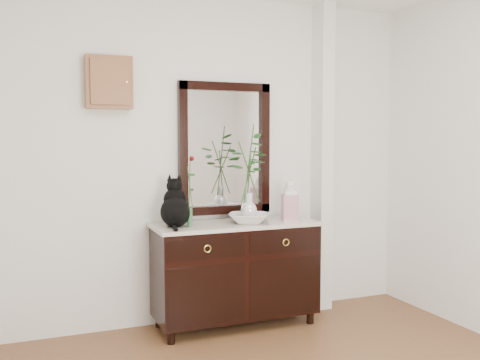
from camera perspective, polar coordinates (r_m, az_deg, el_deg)
name	(u,v)px	position (r m, az deg, el deg)	size (l,w,h in m)	color
wall_back	(213,159)	(4.47, -2.88, 2.20)	(3.60, 0.04, 2.70)	white
pilaster	(322,158)	(4.82, 8.75, 2.31)	(0.12, 0.20, 2.70)	white
sideboard	(235,268)	(4.39, -0.50, -9.39)	(1.33, 0.52, 0.82)	black
wall_mirror	(225,149)	(4.49, -1.62, 3.36)	(0.80, 0.06, 1.10)	black
key_cabinet	(109,82)	(4.24, -13.80, 10.07)	(0.35, 0.10, 0.40)	brown
cat	(175,202)	(4.13, -6.91, -2.34)	(0.27, 0.33, 0.38)	black
lotus_bowl	(249,218)	(4.27, 0.95, -4.10)	(0.32, 0.32, 0.08)	white
vase_branches	(249,172)	(4.24, 0.95, 0.86)	(0.37, 0.37, 0.78)	silver
bud_vase_rose	(190,191)	(4.08, -5.39, -1.18)	(0.07, 0.07, 0.55)	#326B39
ginger_jar	(290,200)	(4.43, 5.34, -2.09)	(0.13, 0.13, 0.34)	white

